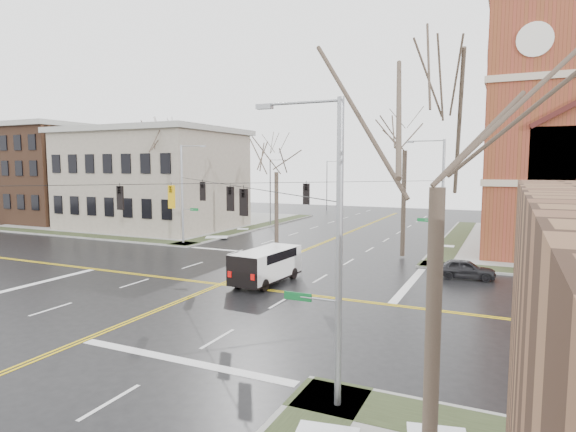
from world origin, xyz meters
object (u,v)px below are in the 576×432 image
at_px(tree_se, 438,168).
at_px(tree_nw_near, 276,167).
at_px(signal_pole_ne, 440,198).
at_px(streetlight_north_a, 271,189).
at_px(streetlight_north_b, 328,184).
at_px(signal_pole_nw, 184,191).
at_px(tree_ne, 405,143).
at_px(cargo_van, 268,263).
at_px(tree_nw_far, 165,145).
at_px(parked_car_a, 465,269).
at_px(signal_pole_se, 333,245).

bearing_deg(tree_se, tree_nw_near, 122.67).
xyz_separation_m(signal_pole_ne, tree_se, (3.11, -24.94, 2.24)).
xyz_separation_m(streetlight_north_a, streetlight_north_b, (0.00, 20.00, 0.00)).
xyz_separation_m(signal_pole_nw, tree_ne, (19.67, 1.88, 4.04)).
relative_size(streetlight_north_b, tree_nw_near, 0.81).
height_order(signal_pole_nw, tree_nw_near, tree_nw_near).
xyz_separation_m(signal_pole_ne, cargo_van, (-8.92, -9.79, -3.72)).
height_order(signal_pole_ne, tree_nw_far, tree_nw_far).
bearing_deg(signal_pole_nw, parked_car_a, -8.25).
height_order(streetlight_north_a, cargo_van, streetlight_north_a).
bearing_deg(streetlight_north_b, cargo_van, -74.25).
bearing_deg(tree_ne, signal_pole_se, -83.19).
xyz_separation_m(signal_pole_ne, tree_nw_near, (-14.04, 1.79, 2.21)).
height_order(signal_pole_se, parked_car_a, signal_pole_se).
distance_m(signal_pole_se, tree_nw_near, 28.58).
relative_size(cargo_van, parked_car_a, 1.51).
bearing_deg(cargo_van, tree_ne, 67.11).
distance_m(signal_pole_ne, cargo_van, 13.75).
bearing_deg(signal_pole_ne, streetlight_north_a, 143.10).
xyz_separation_m(signal_pole_se, streetlight_north_a, (-21.97, 39.50, -0.48)).
relative_size(signal_pole_nw, tree_se, 0.91).
bearing_deg(signal_pole_ne, parked_car_a, -59.16).
distance_m(tree_nw_near, tree_se, 31.76).
relative_size(streetlight_north_b, tree_se, 0.81).
relative_size(signal_pole_ne, cargo_van, 1.60).
xyz_separation_m(streetlight_north_a, tree_nw_near, (7.94, -14.71, 2.69)).
distance_m(tree_nw_far, tree_se, 40.38).
bearing_deg(tree_nw_far, tree_nw_near, -2.75).
distance_m(signal_pole_ne, tree_se, 25.23).
height_order(signal_pole_ne, tree_se, tree_se).
distance_m(signal_pole_ne, tree_nw_near, 14.32).
bearing_deg(signal_pole_nw, tree_se, -44.08).
relative_size(signal_pole_se, parked_car_a, 2.41).
distance_m(streetlight_north_a, cargo_van, 29.53).
bearing_deg(signal_pole_nw, signal_pole_ne, 0.00).
bearing_deg(cargo_van, parked_car_a, 33.36).
relative_size(tree_nw_far, tree_ne, 1.03).
xyz_separation_m(signal_pole_se, streetlight_north_b, (-21.97, 59.50, -0.48)).
xyz_separation_m(tree_nw_far, tree_se, (29.65, -27.33, -2.10)).
bearing_deg(tree_ne, streetlight_north_b, 118.76).
relative_size(cargo_van, tree_nw_near, 0.57).
height_order(cargo_van, tree_nw_far, tree_nw_far).
bearing_deg(tree_se, signal_pole_nw, 135.92).
relative_size(signal_pole_nw, cargo_van, 1.60).
bearing_deg(parked_car_a, tree_se, 175.43).
bearing_deg(tree_se, tree_ne, 102.77).
bearing_deg(streetlight_north_b, tree_nw_near, -77.12).
distance_m(parked_car_a, tree_se, 22.35).
bearing_deg(cargo_van, signal_pole_se, -51.84).
distance_m(cargo_van, tree_nw_near, 13.98).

